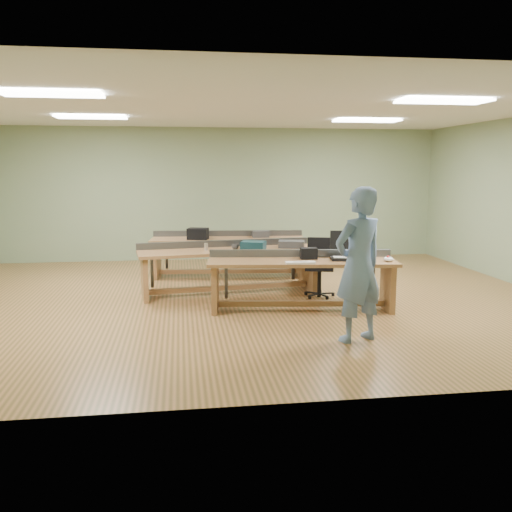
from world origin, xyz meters
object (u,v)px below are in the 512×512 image
(workbench_front, at_px, (302,273))
(workbench_back, at_px, (228,248))
(workbench_mid, at_px, (229,260))
(laptop_base, at_px, (343,259))
(camera_bag, at_px, (309,253))
(parts_bin_grey, at_px, (291,244))
(person, at_px, (359,265))
(mug, at_px, (235,247))
(drinks_can, at_px, (206,247))
(task_chair, at_px, (320,275))
(parts_bin_teal, at_px, (253,245))

(workbench_front, bearing_deg, workbench_back, 114.75)
(workbench_mid, relative_size, laptop_base, 8.69)
(workbench_mid, xyz_separation_m, laptop_base, (1.58, -1.31, 0.21))
(workbench_front, relative_size, camera_bag, 11.60)
(workbench_front, height_order, parts_bin_grey, parts_bin_grey)
(person, bearing_deg, workbench_front, -100.09)
(camera_bag, height_order, mug, camera_bag)
(laptop_base, xyz_separation_m, drinks_can, (-1.96, 1.23, 0.04))
(workbench_front, bearing_deg, laptop_base, -0.99)
(workbench_back, distance_m, parts_bin_grey, 1.74)
(laptop_base, bearing_deg, workbench_back, 125.89)
(workbench_back, height_order, mug, workbench_back)
(workbench_mid, xyz_separation_m, parts_bin_grey, (1.08, 0.03, 0.25))
(workbench_back, bearing_deg, parts_bin_grey, -50.94)
(task_chair, bearing_deg, drinks_can, -174.58)
(camera_bag, relative_size, drinks_can, 2.07)
(workbench_back, xyz_separation_m, parts_bin_grey, (0.96, -1.43, 0.25))
(person, xyz_separation_m, parts_bin_grey, (-0.24, 2.82, -0.13))
(workbench_back, bearing_deg, drinks_can, -102.61)
(laptop_base, bearing_deg, person, -91.91)
(workbench_mid, distance_m, mug, 0.27)
(person, xyz_separation_m, mug, (-1.21, 2.72, -0.14))
(workbench_front, xyz_separation_m, task_chair, (0.48, 0.79, -0.20))
(parts_bin_grey, xyz_separation_m, drinks_can, (-1.46, -0.12, 0.00))
(workbench_back, distance_m, mug, 1.55)
(parts_bin_grey, xyz_separation_m, mug, (-0.98, -0.09, -0.01))
(workbench_mid, height_order, task_chair, task_chair)
(person, relative_size, mug, 15.89)
(person, xyz_separation_m, parts_bin_teal, (-0.91, 2.69, -0.12))
(mug, bearing_deg, parts_bin_teal, -5.21)
(task_chair, bearing_deg, workbench_front, -105.05)
(workbench_back, relative_size, parts_bin_teal, 7.84)
(laptop_base, distance_m, drinks_can, 2.31)
(workbench_mid, height_order, parts_bin_teal, parts_bin_teal)
(mug, bearing_deg, workbench_mid, 148.61)
(camera_bag, bearing_deg, parts_bin_grey, 92.99)
(workbench_back, relative_size, camera_bag, 12.36)
(task_chair, bearing_deg, laptop_base, -65.72)
(parts_bin_grey, relative_size, drinks_can, 3.66)
(parts_bin_teal, relative_size, mug, 3.26)
(laptop_base, bearing_deg, task_chair, 106.04)
(workbench_front, xyz_separation_m, camera_bag, (0.12, 0.07, 0.28))
(workbench_front, height_order, mug, workbench_front)
(workbench_mid, height_order, drinks_can, drinks_can)
(person, distance_m, parts_bin_grey, 2.83)
(laptop_base, distance_m, parts_bin_teal, 1.70)
(drinks_can, bearing_deg, camera_bag, -36.11)
(person, bearing_deg, parts_bin_teal, -93.77)
(person, relative_size, parts_bin_grey, 4.35)
(workbench_front, height_order, parts_bin_teal, parts_bin_teal)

